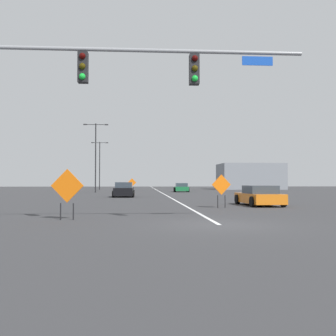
{
  "coord_description": "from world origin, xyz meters",
  "views": [
    {
      "loc": [
        -2.7,
        -13.75,
        1.5
      ],
      "look_at": [
        -0.45,
        20.21,
        2.66
      ],
      "focal_mm": 42.75,
      "sensor_mm": 36.0,
      "label": 1
    }
  ],
  "objects_px": {
    "street_lamp_mid_left": "(96,152)",
    "construction_sign_right_shoulder": "(132,183)",
    "traffic_signal_assembly": "(86,83)",
    "construction_sign_left_shoulder": "(67,188)",
    "construction_sign_left_lane": "(221,187)",
    "street_lamp_mid_right": "(100,162)",
    "car_orange_mid": "(259,196)",
    "car_white_approaching": "(125,187)",
    "car_black_far": "(124,190)",
    "car_green_passing": "(181,188)"
  },
  "relations": [
    {
      "from": "car_orange_mid",
      "to": "car_black_far",
      "type": "bearing_deg",
      "value": 122.06
    },
    {
      "from": "construction_sign_left_shoulder",
      "to": "car_green_passing",
      "type": "xyz_separation_m",
      "value": [
        8.72,
        42.15,
        -0.64
      ]
    },
    {
      "from": "construction_sign_right_shoulder",
      "to": "car_white_approaching",
      "type": "relative_size",
      "value": 0.5
    },
    {
      "from": "traffic_signal_assembly",
      "to": "construction_sign_right_shoulder",
      "type": "bearing_deg",
      "value": 89.4
    },
    {
      "from": "traffic_signal_assembly",
      "to": "car_black_far",
      "type": "height_order",
      "value": "traffic_signal_assembly"
    },
    {
      "from": "street_lamp_mid_right",
      "to": "car_orange_mid",
      "type": "xyz_separation_m",
      "value": [
        15.0,
        -48.53,
        -4.51
      ]
    },
    {
      "from": "traffic_signal_assembly",
      "to": "car_black_far",
      "type": "xyz_separation_m",
      "value": [
        0.19,
        25.5,
        -4.22
      ]
    },
    {
      "from": "street_lamp_mid_left",
      "to": "construction_sign_left_shoulder",
      "type": "bearing_deg",
      "value": -85.09
    },
    {
      "from": "street_lamp_mid_left",
      "to": "street_lamp_mid_right",
      "type": "height_order",
      "value": "street_lamp_mid_left"
    },
    {
      "from": "street_lamp_mid_left",
      "to": "street_lamp_mid_right",
      "type": "xyz_separation_m",
      "value": [
        -1.35,
        18.27,
        -0.39
      ]
    },
    {
      "from": "traffic_signal_assembly",
      "to": "car_white_approaching",
      "type": "bearing_deg",
      "value": 90.88
    },
    {
      "from": "street_lamp_mid_right",
      "to": "construction_sign_left_lane",
      "type": "bearing_deg",
      "value": -76.5
    },
    {
      "from": "construction_sign_right_shoulder",
      "to": "construction_sign_left_shoulder",
      "type": "bearing_deg",
      "value": -91.92
    },
    {
      "from": "street_lamp_mid_left",
      "to": "car_green_passing",
      "type": "relative_size",
      "value": 2.2
    },
    {
      "from": "street_lamp_mid_left",
      "to": "construction_sign_left_lane",
      "type": "xyz_separation_m",
      "value": [
        10.82,
        -32.39,
        -4.28
      ]
    },
    {
      "from": "street_lamp_mid_left",
      "to": "construction_sign_right_shoulder",
      "type": "relative_size",
      "value": 4.73
    },
    {
      "from": "construction_sign_right_shoulder",
      "to": "car_orange_mid",
      "type": "relative_size",
      "value": 0.43
    },
    {
      "from": "construction_sign_left_shoulder",
      "to": "traffic_signal_assembly",
      "type": "bearing_deg",
      "value": -65.67
    },
    {
      "from": "street_lamp_mid_right",
      "to": "car_green_passing",
      "type": "xyz_separation_m",
      "value": [
        13.42,
        -15.13,
        -4.49
      ]
    },
    {
      "from": "street_lamp_mid_left",
      "to": "car_white_approaching",
      "type": "xyz_separation_m",
      "value": [
        3.51,
        12.65,
        -4.87
      ]
    },
    {
      "from": "street_lamp_mid_right",
      "to": "car_green_passing",
      "type": "bearing_deg",
      "value": -48.43
    },
    {
      "from": "construction_sign_left_lane",
      "to": "car_green_passing",
      "type": "height_order",
      "value": "construction_sign_left_lane"
    },
    {
      "from": "traffic_signal_assembly",
      "to": "construction_sign_left_shoulder",
      "type": "xyz_separation_m",
      "value": [
        -0.99,
        2.2,
        -3.63
      ]
    },
    {
      "from": "car_orange_mid",
      "to": "car_green_passing",
      "type": "distance_m",
      "value": 33.44
    },
    {
      "from": "construction_sign_right_shoulder",
      "to": "car_black_far",
      "type": "bearing_deg",
      "value": -90.8
    },
    {
      "from": "street_lamp_mid_left",
      "to": "car_orange_mid",
      "type": "xyz_separation_m",
      "value": [
        13.65,
        -30.26,
        -4.9
      ]
    },
    {
      "from": "construction_sign_right_shoulder",
      "to": "construction_sign_left_lane",
      "type": "bearing_deg",
      "value": -81.0
    },
    {
      "from": "street_lamp_mid_left",
      "to": "car_green_passing",
      "type": "height_order",
      "value": "street_lamp_mid_left"
    },
    {
      "from": "car_black_far",
      "to": "car_green_passing",
      "type": "xyz_separation_m",
      "value": [
        7.53,
        18.85,
        -0.05
      ]
    },
    {
      "from": "construction_sign_left_lane",
      "to": "car_green_passing",
      "type": "relative_size",
      "value": 0.44
    },
    {
      "from": "street_lamp_mid_right",
      "to": "construction_sign_left_lane",
      "type": "distance_m",
      "value": 52.25
    },
    {
      "from": "construction_sign_left_shoulder",
      "to": "construction_sign_right_shoulder",
      "type": "distance_m",
      "value": 44.43
    },
    {
      "from": "street_lamp_mid_right",
      "to": "car_white_approaching",
      "type": "relative_size",
      "value": 2.18
    },
    {
      "from": "construction_sign_right_shoulder",
      "to": "car_green_passing",
      "type": "xyz_separation_m",
      "value": [
        7.23,
        -2.25,
        -0.65
      ]
    },
    {
      "from": "car_green_passing",
      "to": "car_white_approaching",
      "type": "bearing_deg",
      "value": 132.0
    },
    {
      "from": "traffic_signal_assembly",
      "to": "car_orange_mid",
      "type": "distance_m",
      "value": 15.0
    },
    {
      "from": "car_black_far",
      "to": "car_orange_mid",
      "type": "relative_size",
      "value": 0.87
    },
    {
      "from": "construction_sign_left_lane",
      "to": "car_orange_mid",
      "type": "distance_m",
      "value": 3.6
    },
    {
      "from": "street_lamp_mid_left",
      "to": "car_orange_mid",
      "type": "distance_m",
      "value": 33.55
    },
    {
      "from": "car_white_approaching",
      "to": "car_orange_mid",
      "type": "distance_m",
      "value": 44.08
    },
    {
      "from": "street_lamp_mid_left",
      "to": "car_black_far",
      "type": "xyz_separation_m",
      "value": [
        4.54,
        -15.7,
        -4.83
      ]
    },
    {
      "from": "street_lamp_mid_left",
      "to": "street_lamp_mid_right",
      "type": "relative_size",
      "value": 1.08
    },
    {
      "from": "street_lamp_mid_left",
      "to": "construction_sign_right_shoulder",
      "type": "distance_m",
      "value": 8.39
    },
    {
      "from": "street_lamp_mid_right",
      "to": "construction_sign_left_lane",
      "type": "relative_size",
      "value": 4.58
    },
    {
      "from": "street_lamp_mid_right",
      "to": "car_orange_mid",
      "type": "bearing_deg",
      "value": -72.82
    },
    {
      "from": "traffic_signal_assembly",
      "to": "street_lamp_mid_left",
      "type": "distance_m",
      "value": 41.44
    },
    {
      "from": "street_lamp_mid_left",
      "to": "construction_sign_left_lane",
      "type": "height_order",
      "value": "street_lamp_mid_left"
    },
    {
      "from": "traffic_signal_assembly",
      "to": "construction_sign_left_lane",
      "type": "bearing_deg",
      "value": 53.73
    },
    {
      "from": "car_orange_mid",
      "to": "street_lamp_mid_right",
      "type": "bearing_deg",
      "value": 107.18
    },
    {
      "from": "street_lamp_mid_left",
      "to": "construction_sign_right_shoulder",
      "type": "bearing_deg",
      "value": 48.13
    }
  ]
}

